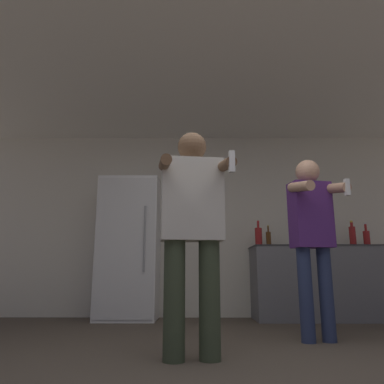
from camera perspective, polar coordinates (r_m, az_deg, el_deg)
name	(u,v)px	position (r m, az deg, el deg)	size (l,w,h in m)	color
wall_back	(211,223)	(5.34, 2.84, -4.79)	(7.00, 0.06, 2.55)	beige
ceiling_slab	(215,83)	(4.19, 3.59, 16.29)	(7.00, 3.69, 0.05)	silver
refrigerator	(129,248)	(5.02, -9.53, -8.41)	(0.76, 0.67, 1.80)	white
counter	(318,283)	(5.18, 18.72, -12.95)	(1.69, 0.67, 0.92)	slate
bottle_amber_bourbon	(259,237)	(5.06, 10.11, -6.70)	(0.09, 0.09, 0.35)	maroon
bottle_red_label	(353,236)	(5.41, 23.27, -6.12)	(0.08, 0.08, 0.35)	maroon
bottle_clear_vodka	(269,239)	(5.08, 11.59, -6.97)	(0.07, 0.07, 0.28)	#563314
bottle_green_wine	(312,236)	(5.23, 17.89, -6.45)	(0.06, 0.06, 0.32)	silver
bottle_short_whiskey	(367,238)	(5.48, 25.06, -6.33)	(0.08, 0.08, 0.32)	maroon
person_woman_foreground	(192,226)	(2.65, 0.03, -5.13)	(0.54, 0.54, 1.59)	#38422D
person_man_side	(312,229)	(3.52, 17.84, -5.42)	(0.48, 0.51, 1.60)	navy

